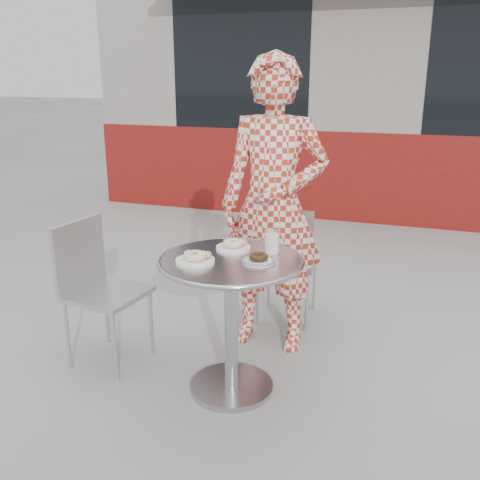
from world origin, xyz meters
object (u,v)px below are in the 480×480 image
(plate_far, at_px, (234,245))
(plate_near, at_px, (196,258))
(chair_far, at_px, (286,284))
(seated_person, at_px, (273,207))
(milk_cup, at_px, (272,243))
(bistro_table, at_px, (231,292))
(chair_left, at_px, (108,320))
(plate_checker, at_px, (259,259))

(plate_far, height_order, plate_near, plate_near)
(chair_far, relative_size, seated_person, 0.47)
(chair_far, bearing_deg, plate_near, 76.01)
(milk_cup, bearing_deg, seated_person, 104.87)
(bistro_table, distance_m, plate_near, 0.27)
(chair_left, bearing_deg, bistro_table, -87.09)
(plate_checker, bearing_deg, chair_far, 95.06)
(plate_far, distance_m, plate_near, 0.27)
(plate_near, bearing_deg, plate_far, 67.17)
(bistro_table, bearing_deg, plate_far, 104.44)
(chair_far, height_order, plate_checker, chair_far)
(seated_person, bearing_deg, plate_near, -106.26)
(chair_left, bearing_deg, seated_person, -49.80)
(chair_left, bearing_deg, plate_far, -75.30)
(chair_far, distance_m, chair_left, 1.21)
(seated_person, relative_size, plate_near, 9.08)
(bistro_table, height_order, chair_left, chair_left)
(plate_far, bearing_deg, seated_person, 78.39)
(bistro_table, bearing_deg, plate_near, -146.54)
(plate_far, bearing_deg, chair_far, 82.67)
(plate_near, xyz_separation_m, plate_checker, (0.29, 0.09, -0.01))
(bistro_table, xyz_separation_m, plate_far, (-0.04, 0.16, 0.20))
(plate_far, distance_m, milk_cup, 0.21)
(chair_far, distance_m, seated_person, 0.71)
(plate_near, bearing_deg, bistro_table, 33.46)
(bistro_table, relative_size, milk_cup, 6.06)
(plate_near, bearing_deg, plate_checker, 17.92)
(chair_far, xyz_separation_m, plate_far, (-0.10, -0.78, 0.51))
(plate_far, distance_m, plate_checker, 0.24)
(bistro_table, height_order, plate_far, plate_far)
(plate_far, bearing_deg, bistro_table, -75.56)
(seated_person, height_order, plate_checker, seated_person)
(bistro_table, height_order, milk_cup, milk_cup)
(seated_person, bearing_deg, chair_left, -147.63)
(bistro_table, relative_size, chair_far, 0.91)
(plate_far, bearing_deg, chair_left, -172.74)
(plate_far, xyz_separation_m, plate_checker, (0.18, -0.16, -0.01))
(chair_far, bearing_deg, plate_far, 79.99)
(seated_person, relative_size, plate_far, 9.65)
(chair_far, relative_size, chair_left, 0.98)
(plate_near, distance_m, plate_checker, 0.30)
(milk_cup, bearing_deg, chair_left, -174.83)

